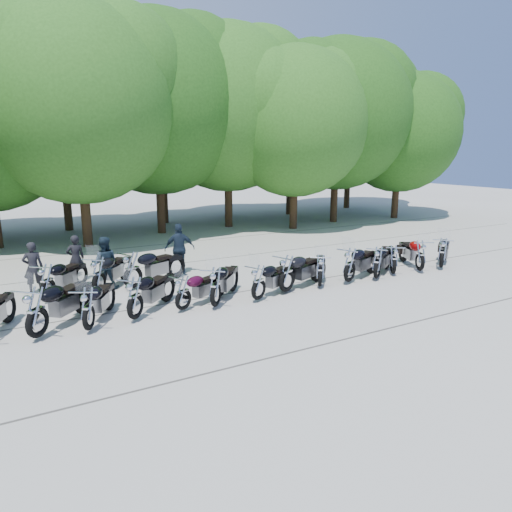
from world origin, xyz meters
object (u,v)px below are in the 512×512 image
motorcycle_11 (394,259)px  rider_3 (76,258)px  motorcycle_2 (88,308)px  motorcycle_8 (320,270)px  motorcycle_15 (98,274)px  motorcycle_16 (132,269)px  rider_2 (180,249)px  motorcycle_12 (420,255)px  rider_0 (33,267)px  rider_1 (105,263)px  motorcycle_9 (350,264)px  motorcycle_13 (442,252)px  motorcycle_4 (183,292)px  motorcycle_6 (259,281)px  motorcycle_10 (378,262)px  motorcycle_3 (135,297)px  motorcycle_7 (287,272)px  motorcycle_5 (215,286)px  motorcycle_14 (47,281)px  motorcycle_1 (36,311)px

motorcycle_11 → rider_3: 11.00m
motorcycle_2 → motorcycle_8: size_ratio=1.03×
motorcycle_8 → motorcycle_15: size_ratio=0.90×
motorcycle_16 → rider_2: size_ratio=1.35×
motorcycle_12 → rider_0: (-12.46, 4.08, 0.14)m
motorcycle_15 → rider_1: size_ratio=1.42×
motorcycle_9 → motorcycle_13: (4.28, -0.17, -0.02)m
motorcycle_4 → rider_3: size_ratio=1.28×
motorcycle_4 → rider_2: 4.11m
motorcycle_2 → motorcycle_15: 3.00m
motorcycle_15 → motorcycle_6: bearing=-176.0°
motorcycle_10 → motorcycle_11: size_ratio=1.07×
motorcycle_3 → motorcycle_10: bearing=-134.3°
motorcycle_16 → motorcycle_15: bearing=69.9°
motorcycle_11 → rider_3: bearing=9.1°
motorcycle_8 → motorcycle_12: bearing=-145.5°
motorcycle_12 → motorcycle_13: bearing=-158.1°
motorcycle_3 → motorcycle_8: (5.98, 0.08, -0.05)m
motorcycle_6 → motorcycle_8: bearing=-108.1°
motorcycle_7 → motorcycle_13: bearing=-112.7°
motorcycle_10 → motorcycle_8: bearing=50.4°
motorcycle_12 → motorcycle_15: 11.11m
motorcycle_9 → motorcycle_15: (-7.53, 2.72, -0.00)m
motorcycle_3 → motorcycle_2: bearing=55.9°
rider_2 → rider_3: bearing=1.4°
motorcycle_6 → motorcycle_16: 4.14m
motorcycle_9 → motorcycle_16: size_ratio=0.98×
motorcycle_9 → motorcycle_12: motorcycle_9 is taller
motorcycle_6 → rider_0: (-5.70, 4.15, 0.19)m
motorcycle_5 → motorcycle_12: size_ratio=1.01×
motorcycle_4 → motorcycle_6: (2.23, -0.24, 0.04)m
motorcycle_10 → rider_0: rider_0 is taller
motorcycle_2 → motorcycle_4: (2.52, 0.28, -0.05)m
motorcycle_15 → rider_0: rider_0 is taller
motorcycle_4 → motorcycle_10: size_ratio=0.89×
motorcycle_6 → motorcycle_8: motorcycle_6 is taller
motorcycle_7 → motorcycle_11: bearing=-110.5°
motorcycle_5 → motorcycle_14: motorcycle_5 is taller
motorcycle_7 → motorcycle_13: size_ratio=1.03×
motorcycle_9 → rider_1: (-7.22, 3.36, 0.16)m
motorcycle_6 → motorcycle_4: bearing=59.8°
motorcycle_3 → motorcycle_8: 5.98m
motorcycle_6 → motorcycle_8: (2.41, 0.25, -0.01)m
motorcycle_2 → motorcycle_9: (8.31, 0.19, 0.05)m
motorcycle_10 → motorcycle_16: motorcycle_16 is taller
motorcycle_7 → rider_1: size_ratio=1.43×
motorcycle_1 → motorcycle_12: 12.65m
motorcycle_10 → motorcycle_16: size_ratio=0.93×
motorcycle_8 → motorcycle_15: 6.91m
motorcycle_10 → motorcycle_15: motorcycle_15 is taller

